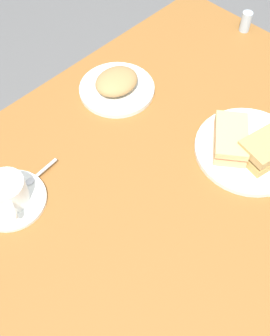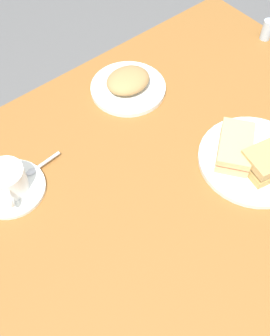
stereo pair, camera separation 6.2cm
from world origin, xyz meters
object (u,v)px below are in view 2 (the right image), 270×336
object	(u,v)px
sandwich_plate	(254,160)
side_plate	(128,88)
coffee_cup	(7,180)
sandwich_back	(235,147)
coffee_saucer	(11,188)
spoon	(38,167)
salt_shaker	(267,30)
dining_table	(179,174)

from	to	relation	value
sandwich_plate	side_plate	bearing A→B (deg)	101.79
coffee_cup	sandwich_back	bearing A→B (deg)	-28.81
coffee_saucer	coffee_cup	xyz separation A→B (m)	(-0.00, -0.00, 0.04)
sandwich_plate	coffee_saucer	bearing A→B (deg)	148.61
spoon	side_plate	distance (m)	0.35
spoon	coffee_saucer	bearing A→B (deg)	-175.23
sandwich_back	salt_shaker	bearing A→B (deg)	31.17
dining_table	side_plate	xyz separation A→B (m)	(0.05, 0.27, 0.08)
dining_table	coffee_saucer	size ratio (longest dim) A/B	6.95
dining_table	side_plate	bearing A→B (deg)	80.02
sandwich_back	sandwich_plate	bearing A→B (deg)	-57.57
spoon	salt_shaker	world-z (taller)	salt_shaker
spoon	salt_shaker	bearing A→B (deg)	-1.13
sandwich_plate	spoon	distance (m)	0.53
coffee_saucer	coffee_cup	size ratio (longest dim) A/B	1.43
dining_table	coffee_cup	size ratio (longest dim) A/B	9.93
dining_table	coffee_saucer	bearing A→B (deg)	153.58
sandwich_plate	dining_table	bearing A→B (deg)	136.79
dining_table	coffee_saucer	xyz separation A→B (m)	(-0.37, 0.19, 0.08)
sandwich_back	coffee_saucer	bearing A→B (deg)	151.02
sandwich_plate	sandwich_back	size ratio (longest dim) A/B	1.72
spoon	salt_shaker	xyz separation A→B (m)	(0.82, -0.02, 0.02)
sandwich_back	side_plate	distance (m)	0.35
sandwich_plate	side_plate	world-z (taller)	same
coffee_saucer	coffee_cup	distance (m)	0.04
side_plate	salt_shaker	bearing A→B (deg)	-11.15
coffee_saucer	spoon	distance (m)	0.08
coffee_cup	salt_shaker	bearing A→B (deg)	-0.51
coffee_cup	side_plate	distance (m)	0.43
dining_table	spoon	world-z (taller)	spoon
sandwich_plate	sandwich_back	xyz separation A→B (m)	(-0.03, 0.04, 0.03)
sandwich_back	coffee_cup	distance (m)	0.54
salt_shaker	coffee_saucer	bearing A→B (deg)	179.39
sandwich_plate	sandwich_back	world-z (taller)	sandwich_back
sandwich_plate	spoon	xyz separation A→B (m)	(-0.42, 0.31, 0.01)
coffee_cup	salt_shaker	distance (m)	0.90
dining_table	salt_shaker	bearing A→B (deg)	18.71
coffee_cup	salt_shaker	xyz separation A→B (m)	(0.90, -0.01, -0.01)
side_plate	sandwich_plate	bearing A→B (deg)	-78.21
spoon	side_plate	xyz separation A→B (m)	(0.34, 0.08, -0.01)
sandwich_back	salt_shaker	world-z (taller)	salt_shaker
dining_table	coffee_cup	distance (m)	0.43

